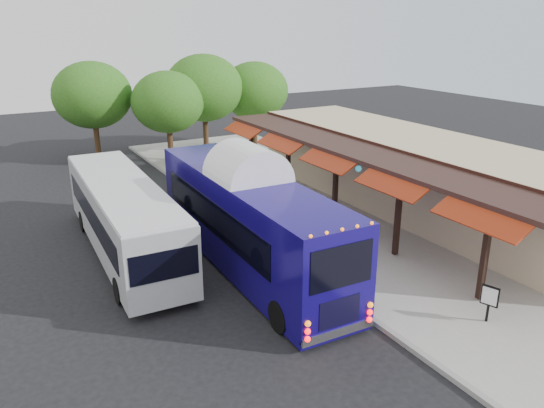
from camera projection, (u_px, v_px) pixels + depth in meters
ground at (314, 281)px, 18.87m from camera, size 90.00×90.00×0.00m
sidewalk at (355, 220)px, 24.47m from camera, size 10.00×40.00×0.15m
curb at (261, 241)px, 22.15m from camera, size 0.20×40.00×0.16m
station_shelter at (413, 173)px, 25.47m from camera, size 8.15×20.00×3.60m
coach_bus at (248, 217)px, 19.34m from camera, size 2.75×11.78×3.74m
city_bus at (124, 215)px, 20.58m from camera, size 2.79×11.05×2.95m
ped_a at (281, 208)px, 23.31m from camera, size 0.72×0.65×1.66m
ped_b at (246, 201)px, 24.13m from camera, size 1.03×0.91×1.77m
ped_c at (266, 200)px, 24.33m from camera, size 1.02×0.49×1.68m
ped_d at (291, 208)px, 23.13m from camera, size 1.32×1.15×1.77m
sign_board at (490, 298)px, 15.82m from camera, size 0.22×0.52×1.18m
tree_left at (168, 102)px, 33.56m from camera, size 4.59×4.59×5.88m
tree_mid at (204, 88)px, 35.65m from camera, size 5.28×5.28×6.76m
tree_right at (255, 91)px, 37.62m from camera, size 4.79×4.79×6.13m
tree_far at (92, 95)px, 33.94m from camera, size 5.02×5.02×6.43m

